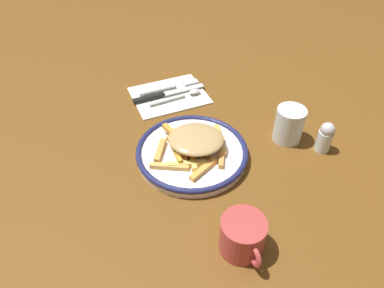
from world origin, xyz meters
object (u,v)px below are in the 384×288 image
Objects in this scene: fries_heap at (194,143)px; napkin at (169,95)px; salt_shaker at (325,137)px; knife at (163,94)px; coffee_mug at (243,236)px; water_glass at (289,125)px; fork at (170,87)px; spoon at (184,95)px; plate at (192,152)px.

fries_heap is 0.26m from napkin.
fries_heap is at bearing -106.14° from salt_shaker.
coffee_mug is at bearing -0.66° from knife.
fork is at bearing -146.47° from water_glass.
napkin is 0.04m from spoon.
napkin is at bearing 174.16° from plate.
coffee_mug reaches higher than napkin.
coffee_mug reaches higher than fries_heap.
napkin is at bearing 175.12° from fries_heap.
napkin is 0.51m from coffee_mug.
fries_heap is 1.11× the size of fork.
spoon is (-0.23, 0.06, -0.03)m from fries_heap.
fries_heap is 1.87× the size of coffee_mug.
salt_shaker is (-0.17, 0.29, 0.00)m from coffee_mug.
salt_shaker is (0.08, 0.29, 0.03)m from plate.
napkin is at bearing -141.36° from salt_shaker.
fries_heap reaches higher than napkin.
plate is at bearing -1.58° from knife.
spoon is 1.45× the size of coffee_mug.
water_glass is 0.82× the size of coffee_mug.
water_glass reaches higher than fork.
napkin is at bearing -142.16° from water_glass.
fries_heap is at bearing -0.61° from knife.
plate is 0.25m from coffee_mug.
fork is 0.06m from spoon.
water_glass is (0.02, 0.24, 0.03)m from plate.
knife is 1.38× the size of spoon.
salt_shaker is at bearing 73.86° from fries_heap.
napkin is 0.02m from knife.
water_glass reaches higher than coffee_mug.
fries_heap is 1.28× the size of spoon.
water_glass is (0.27, 0.23, 0.03)m from knife.
salt_shaker reaches higher than spoon.
coffee_mug is 1.36× the size of salt_shaker.
plate reaches higher than spoon.
salt_shaker reaches higher than fries_heap.
fries_heap reaches higher than knife.
fries_heap is 2.55× the size of salt_shaker.
water_glass is at bearing 37.84° from napkin.
water_glass is at bearing 33.53° from fork.
plate is at bearing -14.89° from spoon.
spoon is at bearing 165.11° from plate.
water_glass reaches higher than plate.
spoon is 0.39m from salt_shaker.
knife is at bearing -46.22° from fork.
coffee_mug is at bearing -2.80° from napkin.
knife is 0.44m from salt_shaker.
fork is 0.04m from knife.
plate is 0.28m from fork.
spoon is at bearing 54.64° from napkin.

